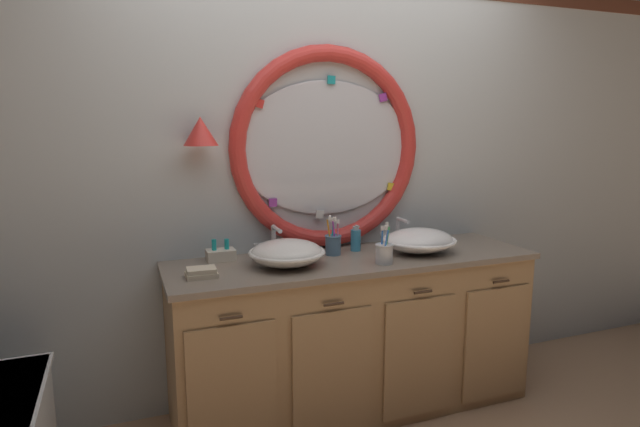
{
  "coord_description": "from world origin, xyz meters",
  "views": [
    {
      "loc": [
        -1.08,
        -2.17,
        1.56
      ],
      "look_at": [
        -0.14,
        0.25,
        1.1
      ],
      "focal_mm": 29.45,
      "sensor_mm": 36.0,
      "label": 1
    }
  ],
  "objects_px": {
    "toothbrush_holder_left": "(333,243)",
    "folded_hand_towel": "(201,273)",
    "toothbrush_holder_right": "(384,252)",
    "toiletry_basket": "(221,254)",
    "sink_basin_left": "(287,253)",
    "soap_dispenser": "(356,239)",
    "sink_basin_right": "(419,240)"
  },
  "relations": [
    {
      "from": "folded_hand_towel",
      "to": "toiletry_basket",
      "type": "height_order",
      "value": "toiletry_basket"
    },
    {
      "from": "sink_basin_right",
      "to": "soap_dispenser",
      "type": "distance_m",
      "value": 0.35
    },
    {
      "from": "soap_dispenser",
      "to": "folded_hand_towel",
      "type": "distance_m",
      "value": 0.9
    },
    {
      "from": "sink_basin_left",
      "to": "toiletry_basket",
      "type": "height_order",
      "value": "sink_basin_left"
    },
    {
      "from": "folded_hand_towel",
      "to": "toiletry_basket",
      "type": "relative_size",
      "value": 0.98
    },
    {
      "from": "toothbrush_holder_left",
      "to": "soap_dispenser",
      "type": "bearing_deg",
      "value": 13.26
    },
    {
      "from": "sink_basin_left",
      "to": "toiletry_basket",
      "type": "relative_size",
      "value": 2.64
    },
    {
      "from": "folded_hand_towel",
      "to": "toothbrush_holder_right",
      "type": "bearing_deg",
      "value": -6.35
    },
    {
      "from": "folded_hand_towel",
      "to": "toiletry_basket",
      "type": "bearing_deg",
      "value": 62.12
    },
    {
      "from": "toothbrush_holder_right",
      "to": "toiletry_basket",
      "type": "relative_size",
      "value": 1.47
    },
    {
      "from": "toothbrush_holder_right",
      "to": "toiletry_basket",
      "type": "bearing_deg",
      "value": 154.49
    },
    {
      "from": "sink_basin_right",
      "to": "sink_basin_left",
      "type": "bearing_deg",
      "value": 180.0
    },
    {
      "from": "toothbrush_holder_left",
      "to": "toiletry_basket",
      "type": "height_order",
      "value": "toothbrush_holder_left"
    },
    {
      "from": "sink_basin_left",
      "to": "soap_dispenser",
      "type": "bearing_deg",
      "value": 18.8
    },
    {
      "from": "soap_dispenser",
      "to": "toiletry_basket",
      "type": "distance_m",
      "value": 0.74
    },
    {
      "from": "sink_basin_left",
      "to": "folded_hand_towel",
      "type": "xyz_separation_m",
      "value": [
        -0.43,
        -0.04,
        -0.04
      ]
    },
    {
      "from": "sink_basin_right",
      "to": "folded_hand_towel",
      "type": "xyz_separation_m",
      "value": [
        -1.19,
        -0.04,
        -0.04
      ]
    },
    {
      "from": "sink_basin_left",
      "to": "toiletry_basket",
      "type": "bearing_deg",
      "value": 142.64
    },
    {
      "from": "toothbrush_holder_left",
      "to": "folded_hand_towel",
      "type": "xyz_separation_m",
      "value": [
        -0.72,
        -0.16,
        -0.04
      ]
    },
    {
      "from": "sink_basin_left",
      "to": "sink_basin_right",
      "type": "bearing_deg",
      "value": -0.0
    },
    {
      "from": "toothbrush_holder_right",
      "to": "soap_dispenser",
      "type": "distance_m",
      "value": 0.29
    },
    {
      "from": "soap_dispenser",
      "to": "toothbrush_holder_left",
      "type": "bearing_deg",
      "value": -166.74
    },
    {
      "from": "toothbrush_holder_right",
      "to": "sink_basin_right",
      "type": "bearing_deg",
      "value": 25.84
    },
    {
      "from": "toothbrush_holder_left",
      "to": "folded_hand_towel",
      "type": "distance_m",
      "value": 0.74
    },
    {
      "from": "sink_basin_left",
      "to": "sink_basin_right",
      "type": "distance_m",
      "value": 0.76
    },
    {
      "from": "toothbrush_holder_left",
      "to": "toothbrush_holder_right",
      "type": "distance_m",
      "value": 0.31
    },
    {
      "from": "sink_basin_left",
      "to": "toothbrush_holder_right",
      "type": "height_order",
      "value": "toothbrush_holder_right"
    },
    {
      "from": "soap_dispenser",
      "to": "toothbrush_holder_right",
      "type": "bearing_deg",
      "value": -85.88
    },
    {
      "from": "toothbrush_holder_left",
      "to": "soap_dispenser",
      "type": "distance_m",
      "value": 0.15
    },
    {
      "from": "toothbrush_holder_left",
      "to": "sink_basin_left",
      "type": "bearing_deg",
      "value": -158.52
    },
    {
      "from": "sink_basin_right",
      "to": "soap_dispenser",
      "type": "xyz_separation_m",
      "value": [
        -0.31,
        0.15,
        -0.0
      ]
    },
    {
      "from": "toothbrush_holder_right",
      "to": "folded_hand_towel",
      "type": "xyz_separation_m",
      "value": [
        -0.9,
        0.1,
        -0.04
      ]
    }
  ]
}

